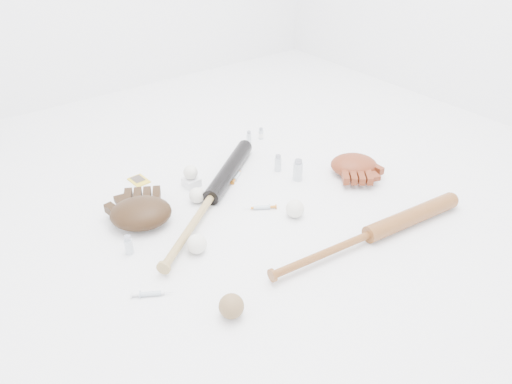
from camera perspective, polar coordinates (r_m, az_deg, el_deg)
bat_dark at (r=2.02m, az=-5.14°, el=-0.56°), size 0.81×0.62×0.07m
bat_wood at (r=1.86m, az=12.88°, el=-4.73°), size 0.90×0.16×0.07m
glove_dark at (r=1.94m, az=-13.03°, el=-2.32°), size 0.38×0.38×0.10m
glove_tan at (r=2.26m, az=11.13°, el=3.05°), size 0.35×0.35×0.09m
trading_card at (r=2.24m, az=-13.24°, el=1.29°), size 0.07×0.10×0.01m
pedestal at (r=2.16m, az=-7.40°, el=1.14°), size 0.07×0.07×0.04m
baseball_on_pedestal at (r=2.13m, az=-7.49°, el=2.25°), size 0.06×0.06×0.06m
baseball_left at (r=1.78m, az=-6.79°, el=-5.91°), size 0.07×0.07×0.07m
baseball_upper at (r=2.04m, az=-6.76°, el=-0.38°), size 0.07×0.07×0.07m
baseball_mid at (r=1.95m, az=4.47°, el=-1.91°), size 0.07×0.07×0.07m
baseball_aged at (r=1.54m, az=-2.83°, el=-12.90°), size 0.08×0.08×0.08m
syringe_0 at (r=1.65m, az=-11.94°, el=-11.31°), size 0.14×0.10×0.02m
syringe_1 at (r=2.00m, az=0.64°, el=-1.77°), size 0.13×0.10×0.02m
syringe_2 at (r=2.20m, az=-2.21°, el=1.82°), size 0.13×0.10×0.02m
syringe_3 at (r=2.35m, az=12.44°, el=3.20°), size 0.10×0.14×0.02m
vial_0 at (r=2.49m, az=-0.82°, el=6.29°), size 0.02×0.02×0.06m
vial_1 at (r=2.53m, az=0.57°, el=6.71°), size 0.02×0.02×0.06m
vial_2 at (r=2.24m, az=2.53°, el=3.34°), size 0.03×0.03×0.08m
vial_3 at (r=2.18m, az=4.81°, el=2.54°), size 0.04×0.04×0.10m
vial_4 at (r=1.81m, az=-14.35°, el=-5.86°), size 0.03×0.03×0.07m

